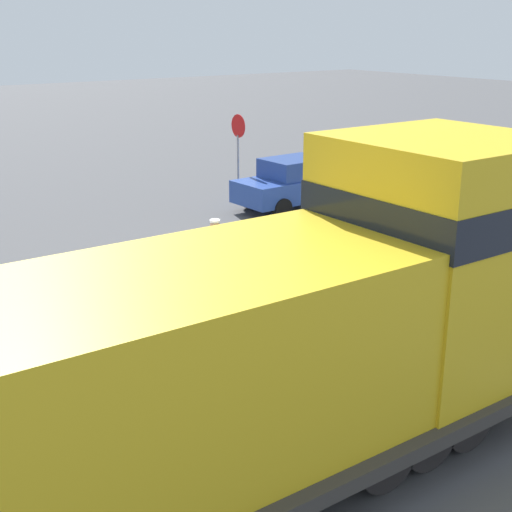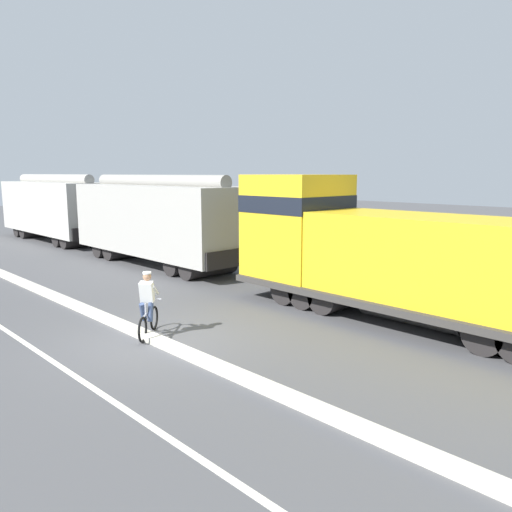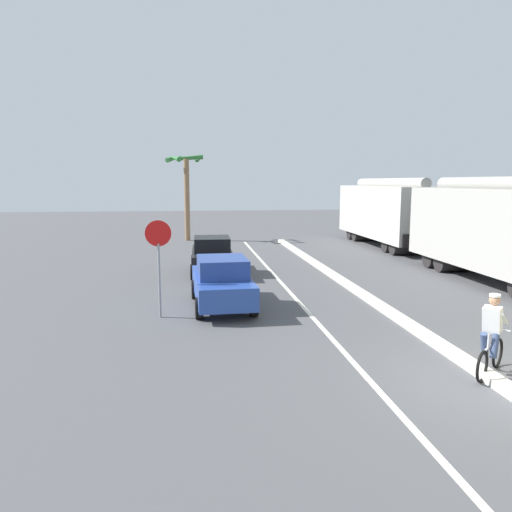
% 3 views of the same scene
% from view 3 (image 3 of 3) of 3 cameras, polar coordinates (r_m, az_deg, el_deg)
% --- Properties ---
extents(ground_plane, '(120.00, 120.00, 0.00)m').
position_cam_3_polar(ground_plane, '(11.24, 25.73, -13.15)').
color(ground_plane, '#4C4C4F').
extents(median_curb, '(0.36, 36.00, 0.16)m').
position_cam_3_polar(median_curb, '(16.30, 14.16, -5.61)').
color(median_curb, beige).
rests_on(median_curb, ground).
extents(lane_stripe, '(0.14, 36.00, 0.01)m').
position_cam_3_polar(lane_stripe, '(15.61, 5.88, -6.31)').
color(lane_stripe, silver).
rests_on(lane_stripe, ground).
extents(hopper_car_lead, '(2.90, 10.60, 4.18)m').
position_cam_3_polar(hopper_car_lead, '(21.65, 26.47, 2.56)').
color(hopper_car_lead, '#A5A29A').
rests_on(hopper_car_lead, ground).
extents(hopper_car_middle, '(2.90, 10.60, 4.18)m').
position_cam_3_polar(hopper_car_middle, '(31.90, 14.81, 4.81)').
color(hopper_car_middle, '#B1AEA7').
rests_on(hopper_car_middle, ground).
extents(parked_car_blue, '(1.95, 4.26, 1.62)m').
position_cam_3_polar(parked_car_blue, '(15.93, -3.90, -2.98)').
color(parked_car_blue, '#28479E').
rests_on(parked_car_blue, ground).
extents(parked_car_black, '(1.89, 4.23, 1.62)m').
position_cam_3_polar(parked_car_black, '(21.73, -5.05, 0.10)').
color(parked_car_black, black).
rests_on(parked_car_black, ground).
extents(cyclist, '(1.32, 1.18, 1.71)m').
position_cam_3_polar(cyclist, '(11.47, 25.32, -8.38)').
color(cyclist, black).
rests_on(cyclist, ground).
extents(stop_sign, '(0.76, 0.08, 2.88)m').
position_cam_3_polar(stop_sign, '(14.77, -11.08, 0.71)').
color(stop_sign, gray).
rests_on(stop_sign, ground).
extents(palm_tree_near, '(2.64, 2.63, 5.85)m').
position_cam_3_polar(palm_tree_near, '(34.14, -7.97, 9.00)').
color(palm_tree_near, '#846647').
rests_on(palm_tree_near, ground).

